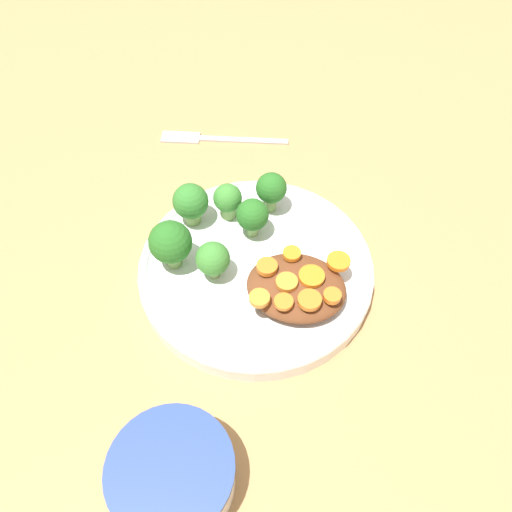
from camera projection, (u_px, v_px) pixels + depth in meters
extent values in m
plane|color=tan|center=(256.00, 275.00, 0.58)|extent=(4.00, 4.00, 0.00)
cylinder|color=white|center=(256.00, 269.00, 0.57)|extent=(0.27, 0.27, 0.02)
torus|color=white|center=(256.00, 264.00, 0.57)|extent=(0.27, 0.27, 0.01)
cylinder|color=silver|center=(173.00, 475.00, 0.42)|extent=(0.10, 0.10, 0.05)
cylinder|color=#2D478C|center=(170.00, 468.00, 0.41)|extent=(0.11, 0.11, 0.01)
cylinder|color=white|center=(171.00, 471.00, 0.41)|extent=(0.09, 0.09, 0.01)
ellipsoid|color=brown|center=(296.00, 287.00, 0.53)|extent=(0.11, 0.09, 0.03)
cylinder|color=#7FA85B|center=(214.00, 270.00, 0.55)|extent=(0.01, 0.01, 0.02)
sphere|color=#3D8433|center=(213.00, 259.00, 0.53)|extent=(0.04, 0.04, 0.04)
cylinder|color=#7FA85B|center=(253.00, 227.00, 0.58)|extent=(0.01, 0.01, 0.02)
sphere|color=#286B23|center=(252.00, 215.00, 0.57)|extent=(0.04, 0.04, 0.04)
cylinder|color=#759E51|center=(173.00, 256.00, 0.56)|extent=(0.02, 0.02, 0.02)
sphere|color=#286B23|center=(170.00, 242.00, 0.54)|extent=(0.05, 0.05, 0.05)
cylinder|color=#759E51|center=(192.00, 214.00, 0.60)|extent=(0.02, 0.02, 0.02)
sphere|color=#337A2D|center=(191.00, 201.00, 0.58)|extent=(0.04, 0.04, 0.04)
cylinder|color=#7FA85B|center=(228.00, 209.00, 0.60)|extent=(0.02, 0.02, 0.02)
sphere|color=#3D8433|center=(228.00, 198.00, 0.59)|extent=(0.03, 0.03, 0.03)
cylinder|color=#759E51|center=(269.00, 201.00, 0.61)|extent=(0.01, 0.01, 0.03)
sphere|color=#286B23|center=(270.00, 188.00, 0.59)|extent=(0.04, 0.04, 0.04)
cylinder|color=orange|center=(312.00, 276.00, 0.52)|extent=(0.03, 0.03, 0.00)
cylinder|color=orange|center=(310.00, 300.00, 0.50)|extent=(0.02, 0.02, 0.01)
cylinder|color=orange|center=(259.00, 298.00, 0.50)|extent=(0.02, 0.02, 0.01)
cylinder|color=orange|center=(292.00, 254.00, 0.54)|extent=(0.02, 0.02, 0.01)
cylinder|color=orange|center=(287.00, 282.00, 0.51)|extent=(0.02, 0.02, 0.01)
cylinder|color=orange|center=(267.00, 267.00, 0.53)|extent=(0.02, 0.02, 0.01)
cylinder|color=orange|center=(338.00, 265.00, 0.53)|extent=(0.03, 0.03, 0.01)
cylinder|color=orange|center=(332.00, 296.00, 0.50)|extent=(0.02, 0.02, 0.01)
cylinder|color=orange|center=(284.00, 302.00, 0.50)|extent=(0.02, 0.02, 0.00)
cube|color=#B9B9B9|center=(244.00, 139.00, 0.73)|extent=(0.13, 0.03, 0.01)
cube|color=#B9B9B9|center=(181.00, 137.00, 0.73)|extent=(0.06, 0.03, 0.01)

